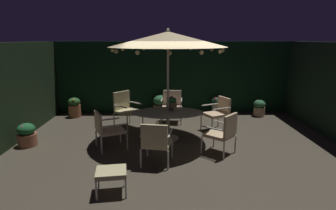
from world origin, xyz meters
The scene contains 18 objects.
ground_plane centered at (0.00, 0.00, -0.01)m, with size 8.59×6.60×0.02m, color #463E31.
hedge_backdrop_rear centered at (0.00, 3.15, 1.23)m, with size 8.59×0.30×2.47m, color black.
hedge_backdrop_left centered at (-4.14, 0.00, 1.23)m, with size 0.30×6.60×2.47m, color black.
patio_dining_table centered at (-0.23, 0.29, 0.61)m, with size 1.82×1.24×0.73m.
patio_umbrella centered at (-0.23, 0.29, 2.54)m, with size 2.89×2.89×2.80m.
centerpiece_planter centered at (-0.13, 0.41, 0.95)m, with size 0.28×0.28×0.39m.
patio_chair_north centered at (1.21, 0.98, 0.56)m, with size 0.81×0.78×0.94m.
patio_chair_northeast centered at (-0.08, 1.88, 0.56)m, with size 0.69×0.66×0.97m.
patio_chair_east centered at (-1.45, 1.33, 0.60)m, with size 0.86×0.87×1.05m.
patio_chair_southeast centered at (-1.67, -0.39, 0.52)m, with size 0.81×0.79×0.91m.
patio_chair_south centered at (-0.50, -1.28, 0.53)m, with size 0.68×0.71×0.92m.
patio_chair_southwest centered at (0.99, -0.75, 0.54)m, with size 0.81×0.81×0.96m.
ottoman_footrest centered at (-1.22, -2.38, 0.37)m, with size 0.55×0.50×0.42m.
potted_plant_back_center centered at (-3.30, 2.48, 0.34)m, with size 0.39×0.39×0.65m.
potted_plant_back_left centered at (-3.66, -0.15, 0.28)m, with size 0.45×0.45×0.57m.
potted_plant_back_right centered at (1.50, 2.73, 0.33)m, with size 0.38×0.38×0.61m.
potted_plant_right_near centered at (-0.43, 2.78, 0.36)m, with size 0.54×0.54×0.69m.
potted_plant_front_corner centered at (2.90, 2.48, 0.28)m, with size 0.39×0.39×0.55m.
Camera 1 is at (-0.35, -6.72, 2.55)m, focal length 30.28 mm.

